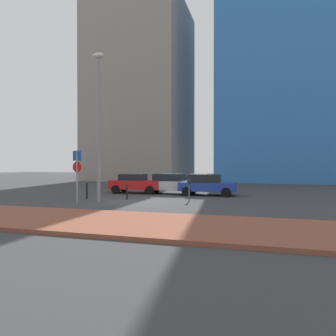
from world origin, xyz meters
name	(u,v)px	position (x,y,z in m)	size (l,w,h in m)	color
ground_plane	(137,202)	(0.00, 0.00, 0.00)	(120.00, 120.00, 0.00)	#38383A
sidewalk_brick	(72,220)	(0.00, -6.59, 0.07)	(40.00, 4.41, 0.14)	brown
parked_car_red	(136,183)	(-2.16, 5.06, 0.76)	(4.00, 2.14, 1.46)	red
parked_car_silver	(171,183)	(0.60, 5.25, 0.78)	(4.41, 1.93, 1.50)	#B7BABF
parked_car_blue	(207,184)	(3.36, 4.91, 0.79)	(4.01, 2.09, 1.51)	#1E389E
parking_sign_post	(77,170)	(-2.90, -1.74, 1.88)	(0.60, 0.12, 2.99)	gray
parking_meter	(189,187)	(2.96, 0.88, 0.85)	(0.18, 0.14, 1.30)	#4C4C51
street_lamp	(98,116)	(-2.08, -0.79, 4.99)	(0.70, 0.36, 8.69)	gray
traffic_bollard_near	(87,191)	(-3.61, 0.46, 0.51)	(0.12, 0.12, 1.02)	black
traffic_bollard_mid	(127,192)	(-1.04, 0.92, 0.47)	(0.12, 0.12, 0.94)	black
building_colorful_midrise	(295,75)	(11.66, 28.29, 14.43)	(19.80, 16.77, 28.86)	#3372BF
building_under_construction	(142,93)	(-9.49, 25.53, 12.66)	(12.78, 14.02, 25.31)	gray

